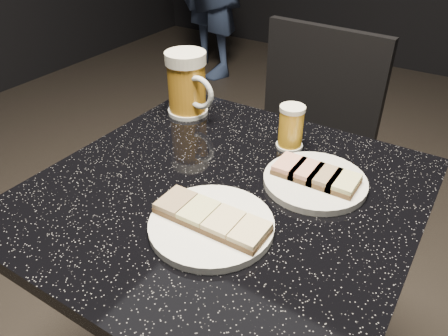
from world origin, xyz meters
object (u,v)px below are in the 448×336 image
at_px(plate_large, 211,225).
at_px(plate_small, 315,181).
at_px(table, 224,277).
at_px(beer_mug, 187,84).
at_px(beer_tumbler, 291,127).
at_px(chair, 300,149).

xyz_separation_m(plate_large, plate_small, (0.10, 0.22, 0.00)).
distance_m(plate_large, table, 0.27).
height_order(plate_small, beer_mug, beer_mug).
relative_size(beer_mug, beer_tumbler, 1.61).
height_order(plate_large, plate_small, same).
relative_size(plate_small, table, 0.27).
distance_m(plate_small, beer_tumbler, 0.15).
height_order(table, beer_mug, beer_mug).
distance_m(plate_large, chair, 0.78).
distance_m(plate_large, plate_small, 0.24).
bearing_deg(beer_mug, chair, 67.52).
distance_m(table, chair, 0.62).
xyz_separation_m(beer_mug, beer_tumbler, (0.29, -0.02, -0.03)).
bearing_deg(plate_large, beer_tumbler, 91.04).
bearing_deg(plate_small, beer_mug, 162.92).
bearing_deg(plate_large, plate_small, 65.39).
relative_size(table, beer_mug, 4.75).
height_order(table, beer_tumbler, beer_tumbler).
height_order(beer_mug, chair, beer_mug).
height_order(beer_tumbler, chair, chair).
bearing_deg(chair, beer_tumbler, -72.21).
relative_size(plate_small, chair, 0.23).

